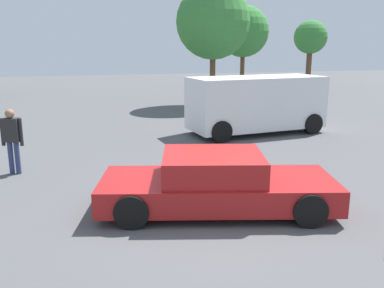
# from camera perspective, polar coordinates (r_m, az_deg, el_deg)

# --- Properties ---
(ground_plane) EXTENTS (80.00, 80.00, 0.00)m
(ground_plane) POSITION_cam_1_polar(r_m,az_deg,el_deg) (8.29, 2.89, -9.48)
(ground_plane) COLOR #515154
(sedan_foreground) EXTENTS (4.93, 2.82, 1.17)m
(sedan_foreground) POSITION_cam_1_polar(r_m,az_deg,el_deg) (8.24, 3.38, -5.57)
(sedan_foreground) COLOR maroon
(sedan_foreground) RESTS_ON ground_plane
(van_white) EXTENTS (5.22, 2.69, 2.12)m
(van_white) POSITION_cam_1_polar(r_m,az_deg,el_deg) (15.56, 8.91, 5.68)
(van_white) COLOR white
(van_white) RESTS_ON ground_plane
(pedestrian) EXTENTS (0.55, 0.35, 1.69)m
(pedestrian) POSITION_cam_1_polar(r_m,az_deg,el_deg) (11.36, -23.79, 1.07)
(pedestrian) COLOR navy
(pedestrian) RESTS_ON ground_plane
(tree_back_left) EXTENTS (3.53, 3.53, 5.95)m
(tree_back_left) POSITION_cam_1_polar(r_m,az_deg,el_deg) (29.59, 7.16, 15.28)
(tree_back_left) COLOR brown
(tree_back_left) RESTS_ON ground_plane
(tree_back_right) EXTENTS (3.92, 3.92, 6.41)m
(tree_back_right) POSITION_cam_1_polar(r_m,az_deg,el_deg) (22.54, 2.96, 16.60)
(tree_back_right) COLOR brown
(tree_back_right) RESTS_ON ground_plane
(tree_far_right) EXTENTS (2.66, 2.66, 5.22)m
(tree_far_right) POSITION_cam_1_polar(r_m,az_deg,el_deg) (35.47, 16.18, 14.01)
(tree_far_right) COLOR brown
(tree_far_right) RESTS_ON ground_plane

